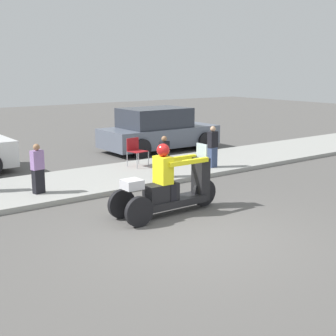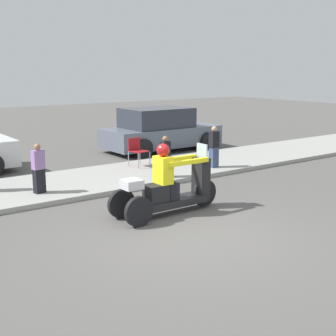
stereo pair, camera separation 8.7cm
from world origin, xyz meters
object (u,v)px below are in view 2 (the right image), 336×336
Objects in this scene: spectator_by_tree at (165,157)px; parked_car_lot_left at (160,130)px; spectator_end_of_line at (39,169)px; spectator_with_child at (214,148)px; motorcycle_trike at (168,189)px; folding_chair_set_back at (137,149)px.

parked_car_lot_left is (2.65, 4.06, 0.08)m from spectator_by_tree.
parked_car_lot_left reaches higher than spectator_end_of_line.
spectator_by_tree is 0.91× the size of spectator_with_child.
spectator_by_tree is at bearing -6.96° from spectator_end_of_line.
parked_car_lot_left reaches higher than motorcycle_trike.
motorcycle_trike is 3.01× the size of folding_chair_set_back.
spectator_end_of_line is 6.96m from parked_car_lot_left.
spectator_by_tree is 1.88m from spectator_with_child.
motorcycle_trike is 2.06× the size of spectator_with_child.
folding_chair_set_back is at bearing 66.35° from motorcycle_trike.
folding_chair_set_back is (0.17, 1.66, -0.02)m from spectator_by_tree.
spectator_with_child is 1.46× the size of folding_chair_set_back.
folding_chair_set_back is at bearing -136.10° from parked_car_lot_left.
parked_car_lot_left is (4.23, 6.38, 0.20)m from motorcycle_trike.
motorcycle_trike is 7.65m from parked_car_lot_left.
spectator_end_of_line is 3.66m from folding_chair_set_back.
parked_car_lot_left is at bearing 31.69° from spectator_end_of_line.
motorcycle_trike is 4.35m from folding_chair_set_back.
spectator_by_tree is 1.33× the size of folding_chair_set_back.
motorcycle_trike is at bearing -123.57° from parked_car_lot_left.
spectator_by_tree is at bearing 55.76° from motorcycle_trike.
folding_chair_set_back is 0.19× the size of parked_car_lot_left.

